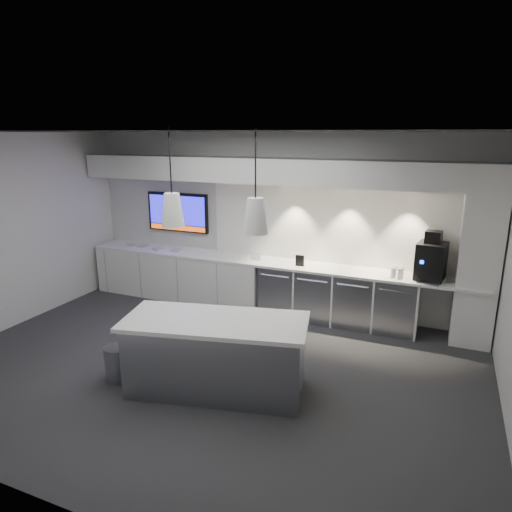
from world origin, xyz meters
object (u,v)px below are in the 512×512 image
at_px(bin, 117,363).
at_px(coffee_machine, 431,259).
at_px(wall_tv, 178,212).
at_px(island, 216,355).

distance_m(bin, coffee_machine, 4.60).
distance_m(wall_tv, coffee_machine, 4.49).
height_order(bin, coffee_machine, coffee_machine).
relative_size(wall_tv, island, 0.55).
bearing_deg(bin, island, 12.29).
bearing_deg(island, wall_tv, 115.73).
xyz_separation_m(bin, coffee_machine, (3.45, 2.88, 0.98)).
bearing_deg(island, coffee_machine, 37.05).
relative_size(wall_tv, bin, 2.85).
relative_size(island, bin, 5.20).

